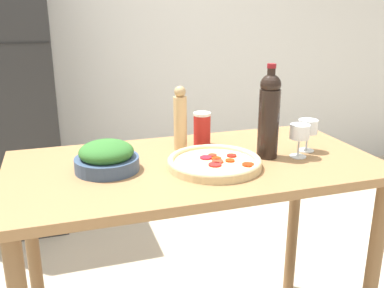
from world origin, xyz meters
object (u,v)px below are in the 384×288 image
at_px(wine_glass_far, 308,128).
at_px(homemade_pizza, 214,162).
at_px(wine_bottle, 269,114).
at_px(salt_canister, 202,129).
at_px(salad_bowl, 107,157).
at_px(pepper_mill, 180,119).
at_px(wine_glass_near, 300,134).
at_px(refrigerator, 4,100).

height_order(wine_glass_far, homemade_pizza, wine_glass_far).
bearing_deg(wine_bottle, salt_canister, 130.46).
relative_size(salad_bowl, salt_canister, 1.63).
relative_size(pepper_mill, salad_bowl, 1.15).
bearing_deg(wine_glass_near, homemade_pizza, -179.04).
relative_size(wine_glass_near, wine_glass_far, 1.00).
bearing_deg(wine_bottle, refrigerator, 124.12).
distance_m(refrigerator, salt_canister, 1.68).
xyz_separation_m(wine_glass_near, wine_glass_far, (0.07, 0.06, 0.00)).
bearing_deg(pepper_mill, salt_canister, 17.29).
bearing_deg(salad_bowl, salt_canister, 23.39).
height_order(pepper_mill, homemade_pizza, pepper_mill).
bearing_deg(salt_canister, salad_bowl, -156.61).
xyz_separation_m(salad_bowl, salt_canister, (0.42, 0.18, 0.02)).
height_order(refrigerator, wine_glass_far, refrigerator).
bearing_deg(pepper_mill, salad_bowl, -154.70).
height_order(refrigerator, homemade_pizza, refrigerator).
relative_size(refrigerator, wine_glass_far, 13.51).
distance_m(refrigerator, salad_bowl, 1.67).
bearing_deg(wine_bottle, wine_glass_near, -17.77).
height_order(wine_bottle, salad_bowl, wine_bottle).
height_order(salad_bowl, salt_canister, salt_canister).
relative_size(pepper_mill, salt_canister, 1.87).
xyz_separation_m(refrigerator, wine_glass_near, (1.22, -1.67, 0.12)).
height_order(wine_glass_far, salt_canister, salt_canister).
height_order(wine_glass_near, wine_glass_far, same).
distance_m(refrigerator, wine_bottle, 1.98).
relative_size(refrigerator, salad_bowl, 7.72).
bearing_deg(salt_canister, homemade_pizza, -99.17).
bearing_deg(wine_glass_far, salad_bowl, 178.26).
relative_size(refrigerator, wine_bottle, 4.89).
bearing_deg(salad_bowl, refrigerator, 107.23).
bearing_deg(wine_bottle, wine_glass_far, 5.45).
bearing_deg(refrigerator, wine_bottle, -55.88).
bearing_deg(salt_canister, wine_bottle, -49.54).
bearing_deg(salad_bowl, pepper_mill, 25.30).
distance_m(pepper_mill, salad_bowl, 0.36).
xyz_separation_m(refrigerator, pepper_mill, (0.81, -1.44, 0.15)).
distance_m(wine_bottle, salt_canister, 0.31).
xyz_separation_m(wine_glass_near, pepper_mill, (-0.41, 0.23, 0.03)).
bearing_deg(wine_glass_near, pepper_mill, 150.95).
relative_size(wine_glass_far, pepper_mill, 0.50).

